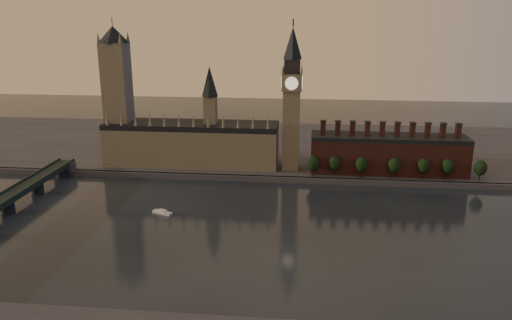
{
  "coord_description": "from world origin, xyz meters",
  "views": [
    {
      "loc": [
        20.62,
        -243.38,
        114.6
      ],
      "look_at": [
        -9.92,
        55.0,
        26.19
      ],
      "focal_mm": 35.0,
      "sensor_mm": 36.0,
      "label": 1
    }
  ],
  "objects": [
    {
      "name": "ground",
      "position": [
        0.0,
        0.0,
        0.0
      ],
      "size": [
        900.0,
        900.0,
        0.0
      ],
      "primitive_type": "plane",
      "color": "black",
      "rests_on": "ground"
    },
    {
      "name": "north_bank",
      "position": [
        0.0,
        178.04,
        2.0
      ],
      "size": [
        900.0,
        182.0,
        4.0
      ],
      "color": "#4A4A50",
      "rests_on": "ground"
    },
    {
      "name": "palace_of_westminster",
      "position": [
        -64.41,
        114.91,
        21.63
      ],
      "size": [
        130.0,
        30.3,
        74.0
      ],
      "color": "#746A53",
      "rests_on": "north_bank"
    },
    {
      "name": "victoria_tower",
      "position": [
        -120.0,
        115.0,
        59.09
      ],
      "size": [
        24.0,
        24.0,
        108.0
      ],
      "color": "#746A53",
      "rests_on": "north_bank"
    },
    {
      "name": "big_ben",
      "position": [
        10.0,
        110.0,
        56.83
      ],
      "size": [
        15.0,
        15.0,
        107.0
      ],
      "color": "#746A53",
      "rests_on": "north_bank"
    },
    {
      "name": "chimney_block",
      "position": [
        80.0,
        110.0,
        17.82
      ],
      "size": [
        110.0,
        25.0,
        37.0
      ],
      "color": "#5C2B23",
      "rests_on": "north_bank"
    },
    {
      "name": "embankment_tree_0",
      "position": [
        26.5,
        94.06,
        13.47
      ],
      "size": [
        8.6,
        8.6,
        14.88
      ],
      "color": "black",
      "rests_on": "north_bank"
    },
    {
      "name": "embankment_tree_1",
      "position": [
        41.28,
        94.78,
        13.47
      ],
      "size": [
        8.6,
        8.6,
        14.88
      ],
      "color": "black",
      "rests_on": "north_bank"
    },
    {
      "name": "embankment_tree_2",
      "position": [
        59.85,
        94.12,
        13.47
      ],
      "size": [
        8.6,
        8.6,
        14.88
      ],
      "color": "black",
      "rests_on": "north_bank"
    },
    {
      "name": "embankment_tree_3",
      "position": [
        82.28,
        94.39,
        13.47
      ],
      "size": [
        8.6,
        8.6,
        14.88
      ],
      "color": "black",
      "rests_on": "north_bank"
    },
    {
      "name": "embankment_tree_4",
      "position": [
        102.08,
        95.05,
        13.47
      ],
      "size": [
        8.6,
        8.6,
        14.88
      ],
      "color": "black",
      "rests_on": "north_bank"
    },
    {
      "name": "embankment_tree_5",
      "position": [
        118.33,
        95.35,
        13.47
      ],
      "size": [
        8.6,
        8.6,
        14.88
      ],
      "color": "black",
      "rests_on": "north_bank"
    },
    {
      "name": "embankment_tree_6",
      "position": [
        139.81,
        94.3,
        13.47
      ],
      "size": [
        8.6,
        8.6,
        14.88
      ],
      "color": "black",
      "rests_on": "north_bank"
    },
    {
      "name": "river_boat",
      "position": [
        -63.0,
        25.1,
        0.96
      ],
      "size": [
        12.91,
        8.04,
        2.5
      ],
      "rotation": [
        0.0,
        0.0,
        -0.39
      ],
      "color": "silver",
      "rests_on": "ground"
    }
  ]
}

